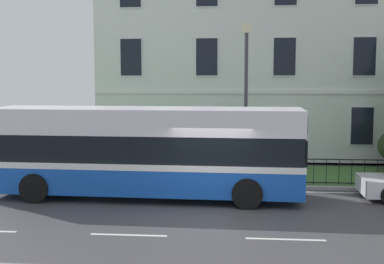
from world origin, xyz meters
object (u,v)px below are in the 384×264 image
at_px(single_decker_bus, 146,151).
at_px(street_lamp_post, 246,90).
at_px(georgian_townhouse, 277,38).
at_px(litter_bin, 194,166).

height_order(single_decker_bus, street_lamp_post, street_lamp_post).
xyz_separation_m(georgian_townhouse, litter_bin, (-3.77, -9.12, -5.54)).
distance_m(single_decker_bus, street_lamp_post, 4.83).
xyz_separation_m(georgian_townhouse, street_lamp_post, (-1.82, -8.77, -2.63)).
height_order(georgian_townhouse, single_decker_bus, georgian_townhouse).
bearing_deg(street_lamp_post, georgian_townhouse, 78.29).
height_order(georgian_townhouse, street_lamp_post, georgian_townhouse).
bearing_deg(single_decker_bus, street_lamp_post, 41.48).
height_order(georgian_townhouse, litter_bin, georgian_townhouse).
distance_m(georgian_townhouse, litter_bin, 11.31).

